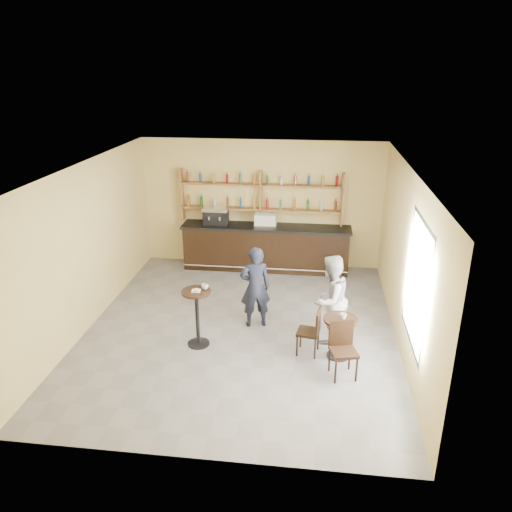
# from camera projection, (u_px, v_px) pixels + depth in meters

# --- Properties ---
(floor) EXTENTS (7.00, 7.00, 0.00)m
(floor) POSITION_uv_depth(u_px,v_px,m) (241.00, 329.00, 9.88)
(floor) COLOR slate
(floor) RESTS_ON ground
(ceiling) EXTENTS (7.00, 7.00, 0.00)m
(ceiling) POSITION_uv_depth(u_px,v_px,m) (239.00, 168.00, 8.71)
(ceiling) COLOR white
(ceiling) RESTS_ON wall_back
(wall_back) EXTENTS (7.00, 0.00, 7.00)m
(wall_back) POSITION_uv_depth(u_px,v_px,m) (261.00, 204.00, 12.53)
(wall_back) COLOR #DCC67D
(wall_back) RESTS_ON floor
(wall_front) EXTENTS (7.00, 0.00, 7.00)m
(wall_front) POSITION_uv_depth(u_px,v_px,m) (196.00, 356.00, 6.06)
(wall_front) COLOR #DCC67D
(wall_front) RESTS_ON floor
(wall_left) EXTENTS (0.00, 7.00, 7.00)m
(wall_left) POSITION_uv_depth(u_px,v_px,m) (87.00, 247.00, 9.64)
(wall_left) COLOR #DCC67D
(wall_left) RESTS_ON floor
(wall_right) EXTENTS (0.00, 7.00, 7.00)m
(wall_right) POSITION_uv_depth(u_px,v_px,m) (405.00, 261.00, 8.95)
(wall_right) COLOR #DCC67D
(wall_right) RESTS_ON floor
(window_pane) EXTENTS (0.00, 2.00, 2.00)m
(window_pane) POSITION_uv_depth(u_px,v_px,m) (417.00, 283.00, 7.80)
(window_pane) COLOR white
(window_pane) RESTS_ON wall_right
(window_frame) EXTENTS (0.04, 1.70, 2.10)m
(window_frame) POSITION_uv_depth(u_px,v_px,m) (417.00, 283.00, 7.80)
(window_frame) COLOR black
(window_frame) RESTS_ON wall_right
(shelf_unit) EXTENTS (4.00, 0.26, 1.40)m
(shelf_unit) POSITION_uv_depth(u_px,v_px,m) (261.00, 197.00, 12.33)
(shelf_unit) COLOR brown
(shelf_unit) RESTS_ON wall_back
(liquor_bottles) EXTENTS (3.68, 0.10, 1.00)m
(liquor_bottles) POSITION_uv_depth(u_px,v_px,m) (261.00, 190.00, 12.27)
(liquor_bottles) COLOR #8C5919
(liquor_bottles) RESTS_ON shelf_unit
(bar_counter) EXTENTS (4.20, 0.82, 1.14)m
(bar_counter) POSITION_uv_depth(u_px,v_px,m) (266.00, 247.00, 12.56)
(bar_counter) COLOR black
(bar_counter) RESTS_ON floor
(espresso_machine) EXTENTS (0.65, 0.44, 0.44)m
(espresso_machine) POSITION_uv_depth(u_px,v_px,m) (216.00, 216.00, 12.42)
(espresso_machine) COLOR black
(espresso_machine) RESTS_ON bar_counter
(pastry_case) EXTENTS (0.59, 0.50, 0.32)m
(pastry_case) POSITION_uv_depth(u_px,v_px,m) (266.00, 220.00, 12.30)
(pastry_case) COLOR silver
(pastry_case) RESTS_ON bar_counter
(pedestal_table) EXTENTS (0.56, 0.56, 1.10)m
(pedestal_table) POSITION_uv_depth(u_px,v_px,m) (197.00, 318.00, 9.14)
(pedestal_table) COLOR black
(pedestal_table) RESTS_ON floor
(napkin) EXTENTS (0.18, 0.18, 0.00)m
(napkin) POSITION_uv_depth(u_px,v_px,m) (196.00, 291.00, 8.94)
(napkin) COLOR white
(napkin) RESTS_ON pedestal_table
(donut) EXTENTS (0.12, 0.12, 0.04)m
(donut) POSITION_uv_depth(u_px,v_px,m) (197.00, 290.00, 8.92)
(donut) COLOR tan
(donut) RESTS_ON napkin
(cup_pedestal) EXTENTS (0.16, 0.16, 0.10)m
(cup_pedestal) POSITION_uv_depth(u_px,v_px,m) (205.00, 287.00, 9.00)
(cup_pedestal) COLOR white
(cup_pedestal) RESTS_ON pedestal_table
(man_main) EXTENTS (0.70, 0.56, 1.66)m
(man_main) POSITION_uv_depth(u_px,v_px,m) (255.00, 287.00, 9.73)
(man_main) COLOR black
(man_main) RESTS_ON floor
(cafe_table) EXTENTS (0.64, 0.64, 0.77)m
(cafe_table) POSITION_uv_depth(u_px,v_px,m) (339.00, 338.00, 8.82)
(cafe_table) COLOR black
(cafe_table) RESTS_ON floor
(cup_cafe) EXTENTS (0.11, 0.11, 0.10)m
(cup_cafe) POSITION_uv_depth(u_px,v_px,m) (344.00, 316.00, 8.66)
(cup_cafe) COLOR white
(cup_cafe) RESTS_ON cafe_table
(chair_west) EXTENTS (0.44, 0.44, 0.88)m
(chair_west) POSITION_uv_depth(u_px,v_px,m) (308.00, 331.00, 8.91)
(chair_west) COLOR black
(chair_west) RESTS_ON floor
(chair_south) EXTENTS (0.51, 0.51, 0.96)m
(chair_south) POSITION_uv_depth(u_px,v_px,m) (344.00, 351.00, 8.22)
(chair_south) COLOR black
(chair_south) RESTS_ON floor
(patron_second) EXTENTS (1.02, 1.05, 1.71)m
(patron_second) POSITION_uv_depth(u_px,v_px,m) (330.00, 299.00, 9.17)
(patron_second) COLOR gray
(patron_second) RESTS_ON floor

